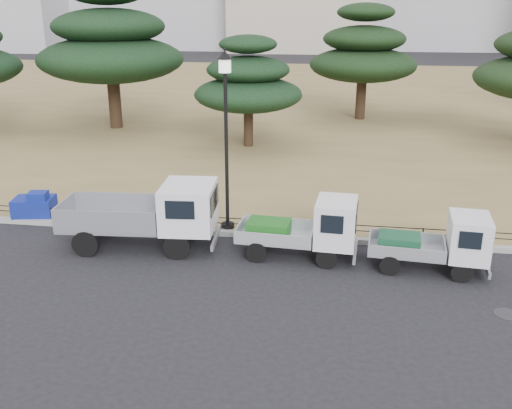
% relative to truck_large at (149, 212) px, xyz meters
% --- Properties ---
extents(ground, '(220.00, 220.00, 0.00)m').
position_rel_truck_large_xyz_m(ground, '(3.13, -1.37, -1.10)').
color(ground, black).
extents(lawn, '(120.00, 56.00, 0.15)m').
position_rel_truck_large_xyz_m(lawn, '(3.13, 29.23, -1.03)').
color(lawn, olive).
rests_on(lawn, ground).
extents(curb, '(120.00, 0.25, 0.16)m').
position_rel_truck_large_xyz_m(curb, '(3.13, 1.23, -1.02)').
color(curb, gray).
rests_on(curb, ground).
extents(truck_large, '(4.69, 2.17, 1.99)m').
position_rel_truck_large_xyz_m(truck_large, '(0.00, 0.00, 0.00)').
color(truck_large, black).
rests_on(truck_large, ground).
extents(truck_kei_front, '(3.43, 1.62, 1.78)m').
position_rel_truck_large_xyz_m(truck_kei_front, '(4.69, -0.02, -0.22)').
color(truck_kei_front, black).
rests_on(truck_kei_front, ground).
extents(truck_kei_rear, '(3.21, 1.57, 1.63)m').
position_rel_truck_large_xyz_m(truck_kei_rear, '(8.28, -0.36, -0.29)').
color(truck_kei_rear, black).
rests_on(truck_kei_rear, ground).
extents(street_lamp, '(0.49, 0.49, 5.51)m').
position_rel_truck_large_xyz_m(street_lamp, '(2.07, 1.53, 2.77)').
color(street_lamp, black).
rests_on(street_lamp, lawn).
extents(pipe_fence, '(38.00, 0.04, 0.40)m').
position_rel_truck_large_xyz_m(pipe_fence, '(3.13, 1.38, -0.67)').
color(pipe_fence, black).
rests_on(pipe_fence, lawn).
extents(tarp_pile, '(1.46, 1.19, 0.87)m').
position_rel_truck_large_xyz_m(tarp_pile, '(-4.64, 1.66, -0.61)').
color(tarp_pile, navy).
rests_on(tarp_pile, lawn).
extents(manhole, '(0.60, 0.60, 0.01)m').
position_rel_truck_large_xyz_m(manhole, '(9.63, -2.57, -1.10)').
color(manhole, '#2D2D30').
rests_on(manhole, ground).
extents(pine_west_near, '(8.16, 8.16, 8.16)m').
position_rel_truck_large_xyz_m(pine_west_near, '(-7.60, 16.29, 3.75)').
color(pine_west_near, black).
rests_on(pine_west_near, lawn).
extents(pine_center_left, '(5.37, 5.37, 5.46)m').
position_rel_truck_large_xyz_m(pine_center_left, '(0.84, 12.87, 2.20)').
color(pine_center_left, black).
rests_on(pine_center_left, lawn).
extents(pine_center_right, '(6.56, 6.56, 6.96)m').
position_rel_truck_large_xyz_m(pine_center_right, '(6.57, 21.25, 3.08)').
color(pine_center_right, black).
rests_on(pine_center_right, lawn).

